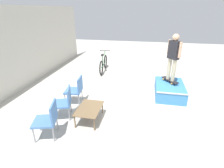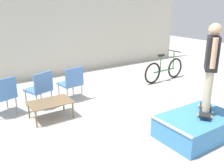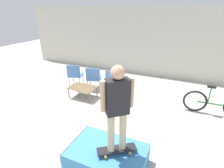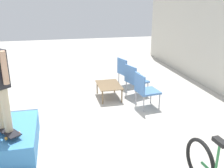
% 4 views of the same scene
% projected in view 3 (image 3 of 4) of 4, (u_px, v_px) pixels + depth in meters
% --- Properties ---
extents(ground_plane, '(24.00, 24.00, 0.00)m').
position_uv_depth(ground_plane, '(95.00, 118.00, 5.01)').
color(ground_plane, '#B7B2A8').
extents(house_wall_back, '(12.00, 0.06, 3.00)m').
position_uv_depth(house_wall_back, '(139.00, 42.00, 7.94)').
color(house_wall_back, beige).
rests_on(house_wall_back, ground_plane).
extents(skate_ramp_box, '(1.50, 0.97, 0.45)m').
position_uv_depth(skate_ramp_box, '(107.00, 158.00, 3.43)').
color(skate_ramp_box, '#3D84C6').
rests_on(skate_ramp_box, ground_plane).
extents(skateboard_on_ramp, '(0.72, 0.59, 0.07)m').
position_uv_depth(skateboard_on_ramp, '(117.00, 149.00, 3.24)').
color(skateboard_on_ramp, black).
rests_on(skateboard_on_ramp, skate_ramp_box).
extents(person_skater, '(0.45, 0.40, 1.61)m').
position_uv_depth(person_skater, '(117.00, 105.00, 2.86)').
color(person_skater, '#C6B793').
rests_on(person_skater, skateboard_on_ramp).
extents(coffee_table, '(0.93, 0.62, 0.39)m').
position_uv_depth(coffee_table, '(83.00, 88.00, 6.08)').
color(coffee_table, brown).
rests_on(coffee_table, ground_plane).
extents(patio_chair_left, '(0.65, 0.65, 0.90)m').
position_uv_depth(patio_chair_left, '(75.00, 74.00, 6.93)').
color(patio_chair_left, '#99999E').
rests_on(patio_chair_left, ground_plane).
extents(patio_chair_center, '(0.66, 0.66, 0.90)m').
position_uv_depth(patio_chair_center, '(94.00, 77.00, 6.62)').
color(patio_chair_center, '#99999E').
rests_on(patio_chair_center, ground_plane).
extents(patio_chair_right, '(0.58, 0.58, 0.90)m').
position_uv_depth(patio_chair_right, '(114.00, 80.00, 6.30)').
color(patio_chair_right, '#99999E').
rests_on(patio_chair_right, ground_plane).
extents(bicycle, '(1.77, 0.52, 0.95)m').
position_uv_depth(bicycle, '(215.00, 104.00, 5.07)').
color(bicycle, black).
rests_on(bicycle, ground_plane).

